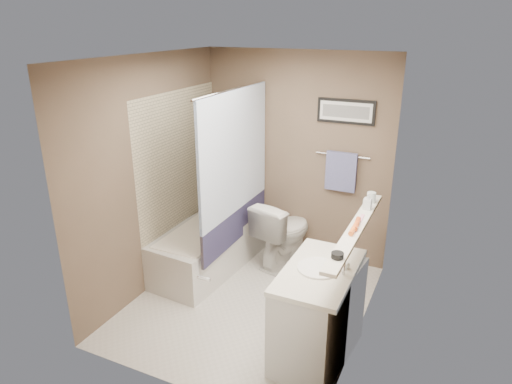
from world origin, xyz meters
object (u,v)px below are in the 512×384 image
at_px(candle_bowl_near, 337,255).
at_px(soap_bottle, 368,201).
at_px(bathtub, 208,247).
at_px(vanity, 318,316).
at_px(glass_jar, 371,198).
at_px(hair_brush_back, 357,224).
at_px(toilet, 283,232).
at_px(hair_brush_front, 354,228).

height_order(candle_bowl_near, soap_bottle, soap_bottle).
xyz_separation_m(bathtub, candle_bowl_near, (1.79, -1.17, 0.89)).
relative_size(vanity, soap_bottle, 5.99).
bearing_deg(vanity, soap_bottle, 81.59).
height_order(candle_bowl_near, glass_jar, glass_jar).
bearing_deg(hair_brush_back, glass_jar, 90.00).
xyz_separation_m(toilet, soap_bottle, (1.04, -0.65, 0.79)).
xyz_separation_m(glass_jar, soap_bottle, (0.00, -0.17, 0.03)).
relative_size(candle_bowl_near, hair_brush_back, 0.41).
relative_size(bathtub, hair_brush_back, 6.82).
xyz_separation_m(toilet, hair_brush_front, (1.04, -1.14, 0.74)).
height_order(hair_brush_front, glass_jar, glass_jar).
xyz_separation_m(bathtub, hair_brush_back, (1.79, -0.59, 0.89)).
height_order(toilet, glass_jar, glass_jar).
relative_size(bathtub, soap_bottle, 9.98).
bearing_deg(vanity, hair_brush_front, 56.93).
distance_m(vanity, hair_brush_back, 0.83).
height_order(vanity, soap_bottle, soap_bottle).
relative_size(hair_brush_front, hair_brush_back, 1.00).
height_order(bathtub, candle_bowl_near, candle_bowl_near).
bearing_deg(bathtub, hair_brush_front, -16.61).
bearing_deg(vanity, candle_bowl_near, -48.21).
height_order(glass_jar, soap_bottle, soap_bottle).
xyz_separation_m(candle_bowl_near, soap_bottle, (0.00, 0.98, 0.06)).
bearing_deg(hair_brush_front, glass_jar, 90.00).
xyz_separation_m(hair_brush_front, hair_brush_back, (0.00, 0.10, 0.00)).
height_order(bathtub, hair_brush_front, hair_brush_front).
relative_size(toilet, hair_brush_front, 3.61).
distance_m(vanity, candle_bowl_near, 0.80).
xyz_separation_m(vanity, soap_bottle, (0.19, 0.72, 0.79)).
xyz_separation_m(hair_brush_front, glass_jar, (0.00, 0.66, 0.03)).
bearing_deg(bathtub, soap_bottle, -1.76).
height_order(vanity, hair_brush_front, hair_brush_front).
bearing_deg(vanity, bathtub, 156.23).
bearing_deg(hair_brush_back, bathtub, 161.74).
relative_size(candle_bowl_near, soap_bottle, 0.60).
xyz_separation_m(hair_brush_back, soap_bottle, (0.00, 0.40, 0.05)).
bearing_deg(candle_bowl_near, hair_brush_back, 90.00).
relative_size(vanity, hair_brush_front, 4.09).
bearing_deg(soap_bottle, toilet, 148.12).
distance_m(bathtub, hair_brush_back, 2.08).
bearing_deg(glass_jar, hair_brush_back, -90.00).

